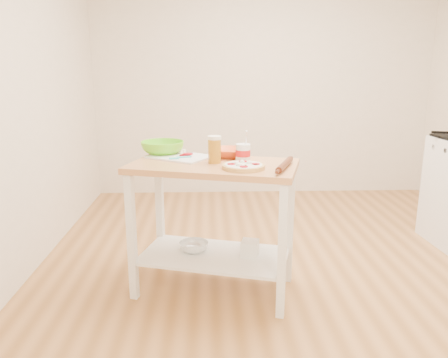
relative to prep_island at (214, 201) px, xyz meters
The scene contains 13 objects.
room_shell 0.98m from the prep_island, 20.09° to the left, with size 4.04×4.54×2.74m.
prep_island is the anchor object (origin of this frame).
pizza 0.37m from the prep_island, 41.84° to the right, with size 0.27×0.27×0.04m.
cutting_board 0.40m from the prep_island, 138.49° to the left, with size 0.50×0.47×0.04m.
spatula 0.37m from the prep_island, 153.93° to the left, with size 0.15×0.08×0.01m.
knife 0.53m from the prep_island, 134.15° to the left, with size 0.27×0.06×0.01m.
orange_bowl 0.37m from the prep_island, 58.90° to the left, with size 0.25×0.25×0.06m, color #E85B24.
green_bowl 0.57m from the prep_island, 139.11° to the left, with size 0.30×0.30×0.10m, color #6AD41C.
beer_pint 0.35m from the prep_island, 56.99° to the left, with size 0.09×0.09×0.18m.
yogurt_tub 0.37m from the prep_island, 11.50° to the left, with size 0.10×0.10×0.21m.
rolling_pin 0.54m from the prep_island, 20.33° to the right, with size 0.04×0.04×0.35m, color #5B2814.
shelf_glass_bowl 0.38m from the prep_island, 156.85° to the left, with size 0.20×0.20×0.06m, color silver.
shelf_bin 0.41m from the prep_island, ahead, with size 0.11×0.11×0.11m, color white.
Camera 1 is at (-0.67, -3.01, 1.50)m, focal length 35.00 mm.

